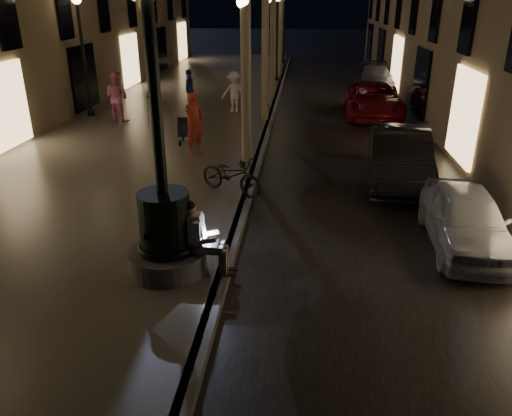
# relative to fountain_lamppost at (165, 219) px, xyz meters

# --- Properties ---
(ground) EXTENTS (120.00, 120.00, 0.00)m
(ground) POSITION_rel_fountain_lamppost_xyz_m (1.00, 13.00, -1.21)
(ground) COLOR black
(ground) RESTS_ON ground
(cobble_lane) EXTENTS (6.00, 45.00, 0.02)m
(cobble_lane) POSITION_rel_fountain_lamppost_xyz_m (4.00, 13.00, -1.20)
(cobble_lane) COLOR black
(cobble_lane) RESTS_ON ground
(promenade) EXTENTS (8.00, 45.00, 0.20)m
(promenade) POSITION_rel_fountain_lamppost_xyz_m (-3.00, 13.00, -1.11)
(promenade) COLOR #68645B
(promenade) RESTS_ON ground
(curb_strip) EXTENTS (0.25, 45.00, 0.20)m
(curb_strip) POSITION_rel_fountain_lamppost_xyz_m (1.00, 13.00, -1.11)
(curb_strip) COLOR #59595B
(curb_strip) RESTS_ON ground
(fountain_lamppost) EXTENTS (1.40, 1.40, 5.21)m
(fountain_lamppost) POSITION_rel_fountain_lamppost_xyz_m (0.00, 0.00, 0.00)
(fountain_lamppost) COLOR #59595B
(fountain_lamppost) RESTS_ON promenade
(seated_man_laptop) EXTENTS (1.00, 0.34, 1.37)m
(seated_man_laptop) POSITION_rel_fountain_lamppost_xyz_m (0.61, -0.00, -0.29)
(seated_man_laptop) COLOR gray
(seated_man_laptop) RESTS_ON promenade
(lamp_curb_a) EXTENTS (0.36, 0.36, 4.81)m
(lamp_curb_a) POSITION_rel_fountain_lamppost_xyz_m (0.70, 6.00, 2.02)
(lamp_curb_a) COLOR black
(lamp_curb_a) RESTS_ON promenade
(lamp_curb_b) EXTENTS (0.36, 0.36, 4.81)m
(lamp_curb_b) POSITION_rel_fountain_lamppost_xyz_m (0.70, 14.00, 2.02)
(lamp_curb_b) COLOR black
(lamp_curb_b) RESTS_ON promenade
(lamp_curb_c) EXTENTS (0.36, 0.36, 4.81)m
(lamp_curb_c) POSITION_rel_fountain_lamppost_xyz_m (0.70, 22.00, 2.02)
(lamp_curb_c) COLOR black
(lamp_curb_c) RESTS_ON promenade
(lamp_curb_d) EXTENTS (0.36, 0.36, 4.81)m
(lamp_curb_d) POSITION_rel_fountain_lamppost_xyz_m (0.70, 30.00, 2.02)
(lamp_curb_d) COLOR black
(lamp_curb_d) RESTS_ON promenade
(lamp_left_b) EXTENTS (0.36, 0.36, 4.81)m
(lamp_left_b) POSITION_rel_fountain_lamppost_xyz_m (-6.40, 12.00, 2.02)
(lamp_left_b) COLOR black
(lamp_left_b) RESTS_ON promenade
(lamp_left_c) EXTENTS (0.36, 0.36, 4.81)m
(lamp_left_c) POSITION_rel_fountain_lamppost_xyz_m (-6.40, 22.00, 2.02)
(lamp_left_c) COLOR black
(lamp_left_c) RESTS_ON promenade
(stroller) EXTENTS (0.49, 1.06, 1.08)m
(stroller) POSITION_rel_fountain_lamppost_xyz_m (-1.52, 8.22, -0.47)
(stroller) COLOR black
(stroller) RESTS_ON promenade
(car_front) EXTENTS (1.59, 3.64, 1.22)m
(car_front) POSITION_rel_fountain_lamppost_xyz_m (5.72, 1.89, -0.60)
(car_front) COLOR #B2B5BB
(car_front) RESTS_ON ground
(car_second) EXTENTS (1.99, 4.59, 1.47)m
(car_second) POSITION_rel_fountain_lamppost_xyz_m (5.00, 5.68, -0.48)
(car_second) COLOR black
(car_second) RESTS_ON ground
(car_third) EXTENTS (2.54, 5.11, 1.39)m
(car_third) POSITION_rel_fountain_lamppost_xyz_m (5.29, 13.95, -0.52)
(car_third) COLOR maroon
(car_third) RESTS_ON ground
(car_rear) EXTENTS (2.00, 4.74, 1.37)m
(car_rear) POSITION_rel_fountain_lamppost_xyz_m (6.08, 20.21, -0.53)
(car_rear) COLOR #2D2D32
(car_rear) RESTS_ON ground
(pedestrian_red) EXTENTS (0.78, 0.83, 1.91)m
(pedestrian_red) POSITION_rel_fountain_lamppost_xyz_m (-0.96, 7.09, -0.06)
(pedestrian_red) COLOR #B23323
(pedestrian_red) RESTS_ON promenade
(pedestrian_pink) EXTENTS (1.13, 1.00, 1.93)m
(pedestrian_pink) POSITION_rel_fountain_lamppost_xyz_m (-4.90, 11.15, -0.05)
(pedestrian_pink) COLOR pink
(pedestrian_pink) RESTS_ON promenade
(pedestrian_white) EXTENTS (1.23, 0.96, 1.67)m
(pedestrian_white) POSITION_rel_fountain_lamppost_xyz_m (-0.63, 13.40, -0.18)
(pedestrian_white) COLOR white
(pedestrian_white) RESTS_ON promenade
(pedestrian_blue) EXTENTS (0.52, 1.02, 1.66)m
(pedestrian_blue) POSITION_rel_fountain_lamppost_xyz_m (-2.67, 13.99, -0.18)
(pedestrian_blue) COLOR navy
(pedestrian_blue) RESTS_ON promenade
(pedestrian_dark) EXTENTS (0.79, 0.97, 1.73)m
(pedestrian_dark) POSITION_rel_fountain_lamppost_xyz_m (-4.78, 15.50, -0.15)
(pedestrian_dark) COLOR #302F34
(pedestrian_dark) RESTS_ON promenade
(bicycle) EXTENTS (1.87, 1.42, 0.94)m
(bicycle) POSITION_rel_fountain_lamppost_xyz_m (0.60, 3.93, -0.54)
(bicycle) COLOR black
(bicycle) RESTS_ON promenade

